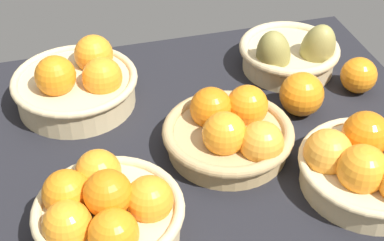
{
  "coord_description": "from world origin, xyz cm",
  "views": [
    {
      "loc": [
        24.59,
        76.15,
        70.39
      ],
      "look_at": [
        3.41,
        -1.0,
        7.0
      ],
      "focal_mm": 54.3,
      "sensor_mm": 36.0,
      "label": 1
    }
  ],
  "objects_px": {
    "basket_far_left": "(372,165)",
    "loose_orange_front_gap": "(359,75)",
    "basket_near_right": "(78,83)",
    "basket_center": "(231,132)",
    "loose_orange_side_gap": "(302,94)",
    "basket_near_left_pears": "(291,54)",
    "basket_far_right": "(106,212)"
  },
  "relations": [
    {
      "from": "basket_near_right",
      "to": "loose_orange_front_gap",
      "type": "xyz_separation_m",
      "value": [
        -0.54,
        0.1,
        -0.01
      ]
    },
    {
      "from": "basket_far_left",
      "to": "loose_orange_side_gap",
      "type": "relative_size",
      "value": 2.81
    },
    {
      "from": "basket_far_left",
      "to": "loose_orange_front_gap",
      "type": "height_order",
      "value": "basket_far_left"
    },
    {
      "from": "basket_near_left_pears",
      "to": "loose_orange_front_gap",
      "type": "bearing_deg",
      "value": 135.84
    },
    {
      "from": "basket_near_right",
      "to": "basket_center",
      "type": "height_order",
      "value": "basket_near_right"
    },
    {
      "from": "basket_far_right",
      "to": "basket_far_left",
      "type": "bearing_deg",
      "value": 178.93
    },
    {
      "from": "basket_center",
      "to": "basket_far_right",
      "type": "relative_size",
      "value": 1.02
    },
    {
      "from": "basket_near_left_pears",
      "to": "loose_orange_side_gap",
      "type": "height_order",
      "value": "basket_near_left_pears"
    },
    {
      "from": "loose_orange_front_gap",
      "to": "basket_far_right",
      "type": "bearing_deg",
      "value": 24.1
    },
    {
      "from": "basket_far_left",
      "to": "basket_near_left_pears",
      "type": "relative_size",
      "value": 1.13
    },
    {
      "from": "basket_near_right",
      "to": "basket_far_left",
      "type": "distance_m",
      "value": 0.55
    },
    {
      "from": "basket_near_right",
      "to": "basket_far_left",
      "type": "height_order",
      "value": "basket_near_right"
    },
    {
      "from": "basket_near_right",
      "to": "basket_near_left_pears",
      "type": "relative_size",
      "value": 1.15
    },
    {
      "from": "basket_far_left",
      "to": "basket_center",
      "type": "height_order",
      "value": "basket_far_left"
    },
    {
      "from": "basket_near_left_pears",
      "to": "basket_far_left",
      "type": "bearing_deg",
      "value": 88.6
    },
    {
      "from": "basket_near_right",
      "to": "basket_far_left",
      "type": "xyz_separation_m",
      "value": [
        -0.43,
        0.35,
        -0.0
      ]
    },
    {
      "from": "basket_near_right",
      "to": "loose_orange_side_gap",
      "type": "bearing_deg",
      "value": 160.6
    },
    {
      "from": "loose_orange_front_gap",
      "to": "loose_orange_side_gap",
      "type": "bearing_deg",
      "value": 14.82
    },
    {
      "from": "basket_far_right",
      "to": "loose_orange_front_gap",
      "type": "distance_m",
      "value": 0.59
    },
    {
      "from": "basket_near_left_pears",
      "to": "loose_orange_front_gap",
      "type": "relative_size",
      "value": 2.89
    },
    {
      "from": "basket_near_right",
      "to": "basket_near_left_pears",
      "type": "bearing_deg",
      "value": 179.47
    },
    {
      "from": "basket_near_right",
      "to": "loose_orange_front_gap",
      "type": "bearing_deg",
      "value": 169.07
    },
    {
      "from": "basket_center",
      "to": "basket_far_right",
      "type": "height_order",
      "value": "basket_far_right"
    },
    {
      "from": "basket_near_left_pears",
      "to": "loose_orange_front_gap",
      "type": "distance_m",
      "value": 0.14
    },
    {
      "from": "loose_orange_front_gap",
      "to": "basket_near_left_pears",
      "type": "bearing_deg",
      "value": -44.16
    },
    {
      "from": "basket_center",
      "to": "loose_orange_front_gap",
      "type": "relative_size",
      "value": 3.19
    },
    {
      "from": "basket_far_left",
      "to": "basket_center",
      "type": "xyz_separation_m",
      "value": [
        0.19,
        -0.14,
        -0.0
      ]
    },
    {
      "from": "basket_near_left_pears",
      "to": "loose_orange_side_gap",
      "type": "xyz_separation_m",
      "value": [
        0.04,
        0.14,
        0.0
      ]
    },
    {
      "from": "basket_center",
      "to": "basket_far_left",
      "type": "bearing_deg",
      "value": 142.66
    },
    {
      "from": "basket_far_left",
      "to": "basket_near_left_pears",
      "type": "xyz_separation_m",
      "value": [
        -0.01,
        -0.35,
        -0.0
      ]
    },
    {
      "from": "basket_far_left",
      "to": "loose_orange_front_gap",
      "type": "bearing_deg",
      "value": -114.17
    },
    {
      "from": "loose_orange_side_gap",
      "to": "loose_orange_front_gap",
      "type": "bearing_deg",
      "value": -165.18
    }
  ]
}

